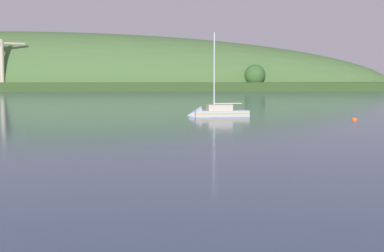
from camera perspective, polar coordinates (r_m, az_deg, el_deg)
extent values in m
cube|color=#314A21|center=(264.06, -5.89, 4.05)|extent=(488.83, 66.60, 3.94)
ellipsoid|color=#476B38|center=(290.45, -18.14, 3.52)|extent=(392.01, 75.63, 57.24)
sphere|color=#38602D|center=(259.13, 6.45, 5.21)|extent=(9.61, 9.61, 9.61)
cube|color=#4C4C51|center=(260.45, -18.80, 3.59)|extent=(6.23, 6.23, 2.00)
cylinder|color=#BCB293|center=(260.49, -18.87, 6.09)|extent=(2.07, 2.07, 20.73)
cylinder|color=#BCB293|center=(262.22, -17.93, 8.01)|extent=(10.69, 6.84, 1.14)
cube|color=#ADB2BC|center=(84.92, 2.95, 1.12)|extent=(8.53, 3.60, 1.45)
cone|color=#ADB2BC|center=(84.05, 0.20, 1.09)|extent=(2.32, 2.92, 2.74)
cube|color=gold|center=(84.90, 2.95, 1.33)|extent=(8.54, 3.63, 0.18)
cube|color=#BCB299|center=(84.80, 2.82, 1.90)|extent=(3.90, 2.28, 0.88)
cylinder|color=silver|center=(84.50, 2.28, 5.57)|extent=(0.20, 0.20, 11.71)
cylinder|color=silver|center=(85.09, 3.71, 2.31)|extent=(4.36, 0.56, 0.16)
sphere|color=#EA5B19|center=(80.79, 16.28, 0.60)|extent=(0.80, 0.80, 0.80)
cylinder|color=black|center=(80.76, 16.29, 0.91)|extent=(0.04, 0.04, 0.08)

